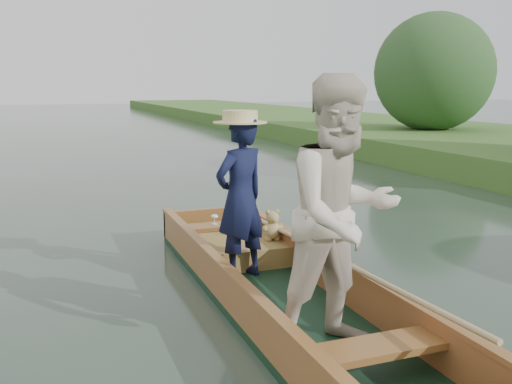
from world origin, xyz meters
name	(u,v)px	position (x,y,z in m)	size (l,w,h in m)	color
ground	(279,305)	(0.00, 0.00, 0.00)	(120.00, 120.00, 0.00)	#283D30
punt	(297,237)	(0.00, -0.37, 0.73)	(1.12, 5.00, 2.07)	black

